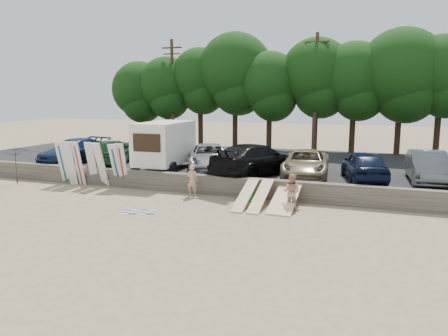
{
  "coord_description": "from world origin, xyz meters",
  "views": [
    {
      "loc": [
        6.92,
        -17.74,
        5.17
      ],
      "look_at": [
        -0.63,
        3.0,
        1.43
      ],
      "focal_mm": 35.0,
      "sensor_mm": 36.0,
      "label": 1
    }
  ],
  "objects_px": {
    "cooler": "(250,198)",
    "car_6": "(428,167)",
    "car_5": "(364,166)",
    "car_0": "(74,151)",
    "beachgoer_b": "(291,192)",
    "beachgoer_a": "(192,181)",
    "box_trailer": "(165,143)",
    "beach_umbrella": "(15,165)",
    "car_3": "(255,159)",
    "car_2": "(210,157)",
    "car_1": "(111,152)",
    "car_4": "(306,163)"
  },
  "relations": [
    {
      "from": "car_4",
      "to": "beach_umbrella",
      "type": "height_order",
      "value": "beach_umbrella"
    },
    {
      "from": "car_1",
      "to": "car_0",
      "type": "bearing_deg",
      "value": -27.42
    },
    {
      "from": "cooler",
      "to": "beach_umbrella",
      "type": "height_order",
      "value": "beach_umbrella"
    },
    {
      "from": "cooler",
      "to": "car_6",
      "type": "bearing_deg",
      "value": 9.73
    },
    {
      "from": "car_0",
      "to": "beachgoer_a",
      "type": "distance_m",
      "value": 10.77
    },
    {
      "from": "box_trailer",
      "to": "car_3",
      "type": "height_order",
      "value": "box_trailer"
    },
    {
      "from": "car_5",
      "to": "beachgoer_b",
      "type": "distance_m",
      "value": 5.38
    },
    {
      "from": "beachgoer_a",
      "to": "car_2",
      "type": "bearing_deg",
      "value": -84.36
    },
    {
      "from": "box_trailer",
      "to": "beach_umbrella",
      "type": "distance_m",
      "value": 8.73
    },
    {
      "from": "car_3",
      "to": "cooler",
      "type": "relative_size",
      "value": 15.92
    },
    {
      "from": "car_3",
      "to": "beach_umbrella",
      "type": "bearing_deg",
      "value": 38.91
    },
    {
      "from": "car_6",
      "to": "car_5",
      "type": "bearing_deg",
      "value": -170.48
    },
    {
      "from": "car_2",
      "to": "car_4",
      "type": "bearing_deg",
      "value": -26.49
    },
    {
      "from": "car_4",
      "to": "beachgoer_b",
      "type": "relative_size",
      "value": 3.11
    },
    {
      "from": "beachgoer_a",
      "to": "beach_umbrella",
      "type": "distance_m",
      "value": 11.01
    },
    {
      "from": "car_5",
      "to": "beachgoer_b",
      "type": "bearing_deg",
      "value": 44.38
    },
    {
      "from": "car_3",
      "to": "car_6",
      "type": "bearing_deg",
      "value": -151.64
    },
    {
      "from": "car_0",
      "to": "beachgoer_b",
      "type": "distance_m",
      "value": 16.05
    },
    {
      "from": "car_5",
      "to": "beach_umbrella",
      "type": "height_order",
      "value": "car_5"
    },
    {
      "from": "box_trailer",
      "to": "cooler",
      "type": "bearing_deg",
      "value": -29.2
    },
    {
      "from": "car_6",
      "to": "beach_umbrella",
      "type": "distance_m",
      "value": 22.78
    },
    {
      "from": "car_6",
      "to": "beachgoer_a",
      "type": "height_order",
      "value": "car_6"
    },
    {
      "from": "car_0",
      "to": "beach_umbrella",
      "type": "xyz_separation_m",
      "value": [
        -0.85,
        -4.13,
        -0.39
      ]
    },
    {
      "from": "beachgoer_a",
      "to": "cooler",
      "type": "bearing_deg",
      "value": 175.68
    },
    {
      "from": "cooler",
      "to": "beachgoer_a",
      "type": "bearing_deg",
      "value": 161.27
    },
    {
      "from": "cooler",
      "to": "box_trailer",
      "type": "bearing_deg",
      "value": 134.35
    },
    {
      "from": "car_0",
      "to": "beach_umbrella",
      "type": "height_order",
      "value": "car_0"
    },
    {
      "from": "car_1",
      "to": "car_6",
      "type": "xyz_separation_m",
      "value": [
        18.34,
        0.99,
        -0.05
      ]
    },
    {
      "from": "car_0",
      "to": "cooler",
      "type": "bearing_deg",
      "value": -9.71
    },
    {
      "from": "car_1",
      "to": "beach_umbrella",
      "type": "height_order",
      "value": "car_1"
    },
    {
      "from": "car_1",
      "to": "car_5",
      "type": "height_order",
      "value": "car_1"
    },
    {
      "from": "car_5",
      "to": "car_6",
      "type": "xyz_separation_m",
      "value": [
        3.06,
        0.73,
        0.0
      ]
    },
    {
      "from": "car_3",
      "to": "car_4",
      "type": "xyz_separation_m",
      "value": [
        2.75,
        0.48,
        -0.15
      ]
    },
    {
      "from": "beachgoer_a",
      "to": "beach_umbrella",
      "type": "relative_size",
      "value": 0.69
    },
    {
      "from": "box_trailer",
      "to": "car_1",
      "type": "relative_size",
      "value": 0.91
    },
    {
      "from": "car_5",
      "to": "cooler",
      "type": "distance_m",
      "value": 6.38
    },
    {
      "from": "car_3",
      "to": "car_2",
      "type": "bearing_deg",
      "value": 9.01
    },
    {
      "from": "cooler",
      "to": "car_0",
      "type": "bearing_deg",
      "value": 146.54
    },
    {
      "from": "car_6",
      "to": "beachgoer_a",
      "type": "xyz_separation_m",
      "value": [
        -11.25,
        -4.33,
        -0.68
      ]
    },
    {
      "from": "car_3",
      "to": "cooler",
      "type": "bearing_deg",
      "value": 124.67
    },
    {
      "from": "car_5",
      "to": "car_2",
      "type": "bearing_deg",
      "value": -15.85
    },
    {
      "from": "box_trailer",
      "to": "car_6",
      "type": "height_order",
      "value": "box_trailer"
    },
    {
      "from": "car_1",
      "to": "beach_umbrella",
      "type": "xyz_separation_m",
      "value": [
        -3.9,
        -3.92,
        -0.47
      ]
    },
    {
      "from": "car_2",
      "to": "cooler",
      "type": "relative_size",
      "value": 14.42
    },
    {
      "from": "car_4",
      "to": "car_5",
      "type": "height_order",
      "value": "car_5"
    },
    {
      "from": "car_0",
      "to": "car_1",
      "type": "height_order",
      "value": "car_1"
    },
    {
      "from": "car_2",
      "to": "car_6",
      "type": "xyz_separation_m",
      "value": [
        11.94,
        0.21,
        0.04
      ]
    },
    {
      "from": "beachgoer_a",
      "to": "car_1",
      "type": "bearing_deg",
      "value": -29.19
    },
    {
      "from": "beach_umbrella",
      "to": "beachgoer_a",
      "type": "bearing_deg",
      "value": 3.02
    },
    {
      "from": "box_trailer",
      "to": "car_3",
      "type": "distance_m",
      "value": 5.64
    }
  ]
}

